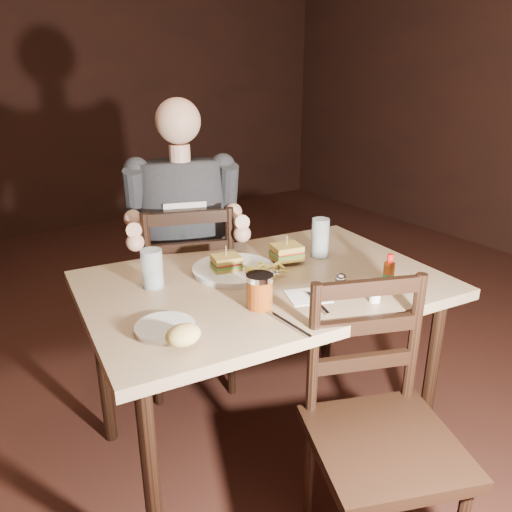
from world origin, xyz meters
TOP-DOWN VIEW (x-y plane):
  - room_shell at (0.00, 0.00)m, footprint 7.00×7.00m
  - main_table at (-0.11, -0.12)m, footprint 1.38×1.00m
  - chair_far at (-0.13, 0.50)m, footprint 0.58×0.60m
  - chair_near at (-0.10, -0.74)m, footprint 0.57×0.59m
  - diner at (-0.14, 0.46)m, footprint 0.63×0.56m
  - dinner_plate at (-0.16, 0.01)m, footprint 0.34×0.34m
  - sandwich_left at (-0.19, 0.00)m, footprint 0.12×0.10m
  - sandwich_right at (0.07, -0.03)m, footprint 0.13×0.12m
  - fries_pile at (-0.07, -0.10)m, footprint 0.23×0.18m
  - ketchup_dollop at (-0.11, -0.10)m, footprint 0.05×0.05m
  - glass_left at (-0.47, 0.06)m, footprint 0.08×0.08m
  - glass_right at (0.23, -0.05)m, footprint 0.08×0.08m
  - hot_sauce at (0.22, -0.42)m, footprint 0.04×0.04m
  - salt_shaker at (0.10, -0.47)m, footprint 0.04×0.04m
  - pepper_shaker at (0.05, -0.36)m, footprint 0.04×0.04m
  - syrup_dispenser at (-0.24, -0.29)m, footprint 0.10×0.10m
  - napkin at (-0.06, -0.32)m, footprint 0.18×0.17m
  - knife at (-0.24, -0.44)m, footprint 0.02×0.21m
  - fork at (-0.07, -0.38)m, footprint 0.06×0.17m
  - side_plate at (-0.57, -0.26)m, footprint 0.20×0.20m
  - bread_roll at (-0.57, -0.39)m, footprint 0.11×0.09m

SIDE VIEW (x-z plane):
  - chair_near at x=-0.10m, z-range 0.00..0.92m
  - chair_far at x=-0.13m, z-range 0.00..0.95m
  - main_table at x=-0.11m, z-range 0.31..1.08m
  - napkin at x=-0.06m, z-range 0.77..0.77m
  - knife at x=-0.24m, z-range 0.77..0.78m
  - fork at x=-0.07m, z-range 0.77..0.78m
  - side_plate at x=-0.57m, z-range 0.77..0.78m
  - dinner_plate at x=-0.16m, z-range 0.77..0.79m
  - ketchup_dollop at x=-0.11m, z-range 0.79..0.80m
  - pepper_shaker at x=0.05m, z-range 0.77..0.84m
  - salt_shaker at x=0.10m, z-range 0.77..0.84m
  - fries_pile at x=-0.07m, z-range 0.79..0.82m
  - bread_roll at x=-0.57m, z-range 0.78..0.84m
  - syrup_dispenser at x=-0.24m, z-range 0.77..0.89m
  - sandwich_left at x=-0.19m, z-range 0.79..0.88m
  - hot_sauce at x=0.22m, z-range 0.77..0.90m
  - sandwich_right at x=0.07m, z-range 0.79..0.89m
  - glass_left at x=-0.47m, z-range 0.77..0.91m
  - glass_right at x=0.23m, z-range 0.77..0.93m
  - diner at x=-0.14m, z-range 0.49..1.39m
  - room_shell at x=0.00m, z-range -2.10..4.90m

